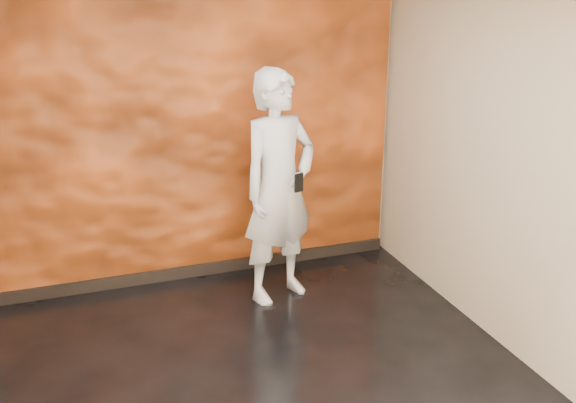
# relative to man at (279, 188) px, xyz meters

# --- Properties ---
(room) EXTENTS (4.02, 4.02, 2.81)m
(room) POSITION_rel_man_xyz_m (-0.58, -1.28, 0.35)
(room) COLOR black
(room) RESTS_ON ground
(feature_wall) EXTENTS (3.90, 0.06, 2.75)m
(feature_wall) POSITION_rel_man_xyz_m (-0.58, 0.68, 0.33)
(feature_wall) COLOR orange
(feature_wall) RESTS_ON ground
(baseboard) EXTENTS (3.90, 0.04, 0.12)m
(baseboard) POSITION_rel_man_xyz_m (-0.58, 0.64, -0.99)
(baseboard) COLOR black
(baseboard) RESTS_ON ground
(man) EXTENTS (0.89, 0.74, 2.10)m
(man) POSITION_rel_man_xyz_m (0.00, 0.00, 0.00)
(man) COLOR #AAAEBB
(man) RESTS_ON ground
(phone) EXTENTS (0.09, 0.05, 0.16)m
(phone) POSITION_rel_man_xyz_m (0.09, -0.26, 0.12)
(phone) COLOR black
(phone) RESTS_ON man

